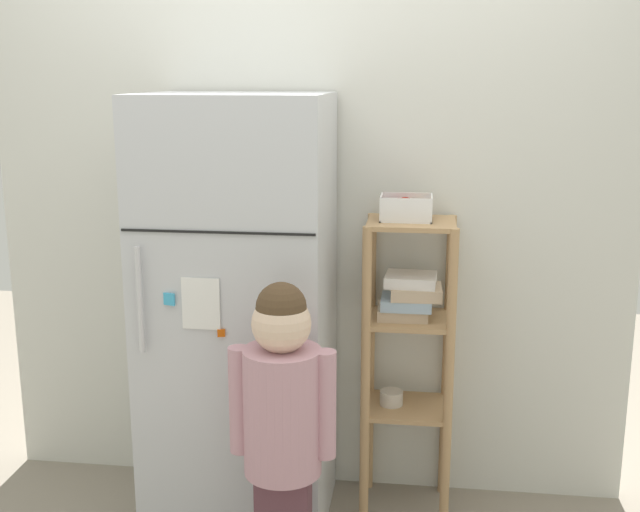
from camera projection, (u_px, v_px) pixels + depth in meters
kitchen_wall_back at (309, 236)px, 3.19m from camera, size 2.59×0.03×2.15m
refrigerator at (239, 315)px, 2.97m from camera, size 0.68×0.60×1.65m
child_standing at (282, 411)px, 2.53m from camera, size 0.35×0.26×1.08m
pantry_shelf_unit at (408, 332)px, 3.03m from camera, size 0.35×0.30×1.18m
fruit_bin at (406, 209)px, 2.94m from camera, size 0.19×0.15×0.09m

